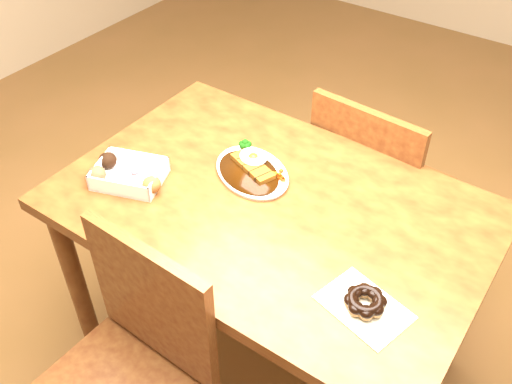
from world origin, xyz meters
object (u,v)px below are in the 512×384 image
Objects in this scene: chair_far at (373,187)px; donut_box at (127,173)px; table at (271,228)px; katsu_curry_plate at (252,169)px; pon_de_ring at (365,302)px; chair_near at (127,379)px.

donut_box is (-0.49, -0.70, 0.30)m from chair_far.
table is at bearing 21.88° from donut_box.
katsu_curry_plate is (-0.12, 0.08, 0.11)m from table.
chair_far is 3.76× the size of pon_de_ring.
donut_box is at bearing -158.12° from table.
chair_far reaches higher than table.
donut_box is (-0.40, -0.16, 0.13)m from table.
pon_de_ring is at bearing -1.31° from donut_box.
table is 0.45m from donut_box.
chair_near is 0.66m from pon_de_ring.
chair_near reaches higher than katsu_curry_plate.
chair_far is 0.90m from donut_box.
donut_box is at bearing 131.64° from chair_near.
pon_de_ring reaches higher than table.
chair_far is at bearing 64.83° from katsu_curry_plate.
chair_far reaches higher than katsu_curry_plate.
donut_box is (-0.31, 0.37, 0.30)m from chair_near.
chair_near is at bearing -142.78° from pon_de_ring.
chair_near is 3.76× the size of pon_de_ring.
table is 0.44m from pon_de_ring.
table is 5.04× the size of donut_box.
pon_de_ring is at bearing 39.24° from chair_near.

